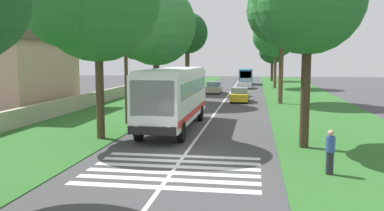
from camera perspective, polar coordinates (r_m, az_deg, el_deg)
name	(u,v)px	position (r m, az deg, el deg)	size (l,w,h in m)	color
ground	(181,160)	(17.84, -1.51, -7.57)	(160.00, 160.00, 0.00)	#424244
grass_verge_left	(116,111)	(34.23, -10.54, -0.75)	(120.00, 8.00, 0.04)	#2D6628
grass_verge_right	(322,115)	(32.70, 17.70, -1.31)	(120.00, 8.00, 0.04)	#2D6628
centre_line	(215,113)	(32.46, 3.25, -1.08)	(110.00, 0.16, 0.01)	silver
coach_bus	(174,94)	(25.13, -2.48, 1.56)	(11.16, 2.62, 3.73)	white
zebra_crossing	(174,170)	(16.30, -2.55, -8.95)	(4.95, 6.80, 0.01)	silver
trailing_car_0	(240,95)	(41.16, 6.68, 1.46)	(4.30, 1.78, 1.43)	gold
trailing_car_1	(214,88)	(50.80, 3.10, 2.49)	(4.30, 1.78, 1.43)	#B7A893
trailing_car_2	(246,84)	(59.28, 7.54, 3.04)	(4.30, 1.78, 1.43)	silver
trailing_minibus_0	(246,75)	(68.27, 7.56, 4.26)	(6.00, 2.14, 2.53)	teal
roadside_tree_left_0	(95,3)	(22.72, -13.36, 13.82)	(7.97, 6.62, 10.74)	#4C3826
roadside_tree_left_2	(186,35)	(49.66, -0.85, 9.89)	(6.38, 5.06, 9.78)	#4C3826
roadside_tree_left_3	(153,28)	(39.10, -5.44, 10.77)	(9.40, 7.61, 11.17)	brown
roadside_tree_right_0	(271,51)	(77.62, 11.06, 7.47)	(5.85, 4.87, 8.14)	#3D2D1E
roadside_tree_right_1	(306,2)	(20.61, 15.62, 13.83)	(6.27, 5.32, 9.82)	#3D2D1E
roadside_tree_right_2	(274,36)	(59.70, 11.45, 9.56)	(7.87, 6.48, 10.88)	brown
roadside_tree_right_3	(281,12)	(39.99, 12.28, 12.61)	(8.20, 6.67, 12.12)	brown
utility_pole	(126,60)	(27.10, -9.23, 6.28)	(0.24, 1.40, 8.11)	#473828
roadside_wall	(100,97)	(40.00, -12.79, 1.15)	(70.00, 0.40, 1.19)	#B2A893
roadside_building	(11,69)	(36.54, -23.95, 4.63)	(10.50, 7.91, 6.76)	tan
pedestrian	(330,152)	(16.17, 18.76, -6.13)	(0.34, 0.34, 1.69)	#26262D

